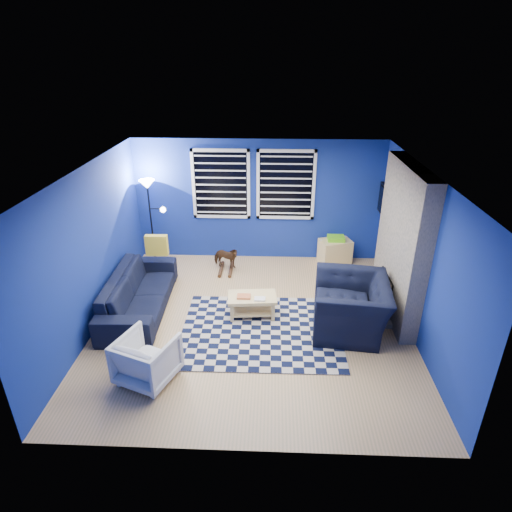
{
  "coord_description": "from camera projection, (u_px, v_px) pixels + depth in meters",
  "views": [
    {
      "loc": [
        0.3,
        -5.84,
        4.01
      ],
      "look_at": [
        0.04,
        0.3,
        1.06
      ],
      "focal_mm": 30.0,
      "sensor_mm": 36.0,
      "label": 1
    }
  ],
  "objects": [
    {
      "name": "throw_pillow",
      "position": [
        157.0,
        245.0,
        7.71
      ],
      "size": [
        0.4,
        0.12,
        0.38
      ],
      "primitive_type": "cube",
      "rotation": [
        0.0,
        0.0,
        0.01
      ],
      "color": "gold",
      "rests_on": "sofa"
    },
    {
      "name": "window_right",
      "position": [
        286.0,
        185.0,
        8.51
      ],
      "size": [
        1.17,
        0.06,
        1.42
      ],
      "color": "black",
      "rests_on": "wall_back"
    },
    {
      "name": "tv",
      "position": [
        386.0,
        204.0,
        8.11
      ],
      "size": [
        0.07,
        1.0,
        0.58
      ],
      "color": "black",
      "rests_on": "wall_right"
    },
    {
      "name": "ceiling",
      "position": [
        252.0,
        172.0,
        5.92
      ],
      "size": [
        5.0,
        5.0,
        0.0
      ],
      "primitive_type": "plane",
      "rotation": [
        3.14,
        0.0,
        0.0
      ],
      "color": "white",
      "rests_on": "wall_back"
    },
    {
      "name": "fireplace",
      "position": [
        401.0,
        246.0,
        6.85
      ],
      "size": [
        0.65,
        2.0,
        2.5
      ],
      "color": "gray",
      "rests_on": "floor"
    },
    {
      "name": "window_left",
      "position": [
        221.0,
        185.0,
        8.56
      ],
      "size": [
        1.17,
        0.06,
        1.42
      ],
      "color": "black",
      "rests_on": "wall_back"
    },
    {
      "name": "armchair_bent",
      "position": [
        147.0,
        359.0,
        5.67
      ],
      "size": [
        0.91,
        0.92,
        0.66
      ],
      "primitive_type": "imported",
      "rotation": [
        0.0,
        0.0,
        2.77
      ],
      "color": "gray",
      "rests_on": "floor"
    },
    {
      "name": "coffee_table",
      "position": [
        252.0,
        301.0,
        7.06
      ],
      "size": [
        0.83,
        0.53,
        0.4
      ],
      "rotation": [
        0.0,
        0.0,
        0.09
      ],
      "color": "#DEC27C",
      "rests_on": "rug"
    },
    {
      "name": "armchair_big",
      "position": [
        351.0,
        306.0,
        6.68
      ],
      "size": [
        1.39,
        1.25,
        0.83
      ],
      "primitive_type": "imported",
      "rotation": [
        0.0,
        0.0,
        -1.68
      ],
      "color": "black",
      "rests_on": "floor"
    },
    {
      "name": "sofa",
      "position": [
        139.0,
        292.0,
        7.22
      ],
      "size": [
        2.3,
        0.97,
        0.66
      ],
      "primitive_type": "imported",
      "rotation": [
        0.0,
        0.0,
        1.61
      ],
      "color": "black",
      "rests_on": "floor"
    },
    {
      "name": "wall_left",
      "position": [
        90.0,
        251.0,
        6.56
      ],
      "size": [
        0.0,
        5.0,
        5.0
      ],
      "primitive_type": "plane",
      "rotation": [
        1.57,
        0.0,
        1.57
      ],
      "color": "navy",
      "rests_on": "floor"
    },
    {
      "name": "wall_right",
      "position": [
        420.0,
        256.0,
        6.37
      ],
      "size": [
        0.0,
        5.0,
        5.0
      ],
      "primitive_type": "plane",
      "rotation": [
        1.57,
        0.0,
        -1.57
      ],
      "color": "navy",
      "rests_on": "floor"
    },
    {
      "name": "wall_back",
      "position": [
        258.0,
        201.0,
        8.72
      ],
      "size": [
        5.0,
        0.0,
        5.0
      ],
      "primitive_type": "plane",
      "rotation": [
        1.57,
        0.0,
        0.0
      ],
      "color": "navy",
      "rests_on": "floor"
    },
    {
      "name": "rug",
      "position": [
        261.0,
        330.0,
        6.79
      ],
      "size": [
        2.51,
        2.02,
        0.02
      ],
      "primitive_type": "cube",
      "rotation": [
        0.0,
        0.0,
        0.01
      ],
      "color": "black",
      "rests_on": "floor"
    },
    {
      "name": "rocking_horse",
      "position": [
        226.0,
        258.0,
        8.52
      ],
      "size": [
        0.38,
        0.59,
        0.46
      ],
      "primitive_type": "imported",
      "rotation": [
        0.0,
        0.0,
        1.3
      ],
      "color": "#402014",
      "rests_on": "floor"
    },
    {
      "name": "floor_lamp",
      "position": [
        149.0,
        196.0,
        8.38
      ],
      "size": [
        0.48,
        0.3,
        1.77
      ],
      "color": "black",
      "rests_on": "floor"
    },
    {
      "name": "cabinet",
      "position": [
        335.0,
        251.0,
        8.86
      ],
      "size": [
        0.71,
        0.58,
        0.6
      ],
      "rotation": [
        0.0,
        0.0,
        0.3
      ],
      "color": "#DEC27C",
      "rests_on": "floor"
    },
    {
      "name": "floor",
      "position": [
        253.0,
        322.0,
        7.01
      ],
      "size": [
        5.0,
        5.0,
        0.0
      ],
      "primitive_type": "plane",
      "color": "tan",
      "rests_on": "ground"
    }
  ]
}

